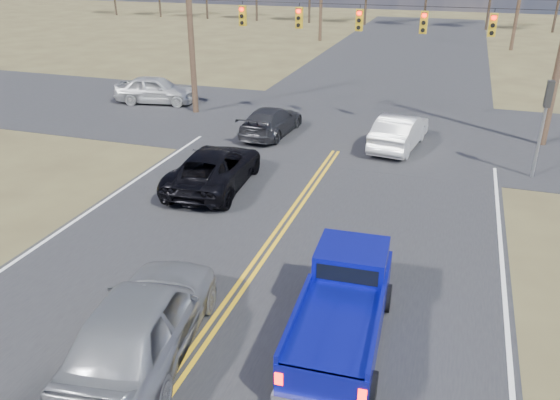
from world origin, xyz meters
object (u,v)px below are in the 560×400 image
(white_car_queue, at_px, (399,131))
(dgrey_car_queue, at_px, (271,121))
(silver_suv, at_px, (143,321))
(pickup_truck, at_px, (343,307))
(black_suv, at_px, (214,168))
(cross_car_west, at_px, (156,90))

(white_car_queue, distance_m, dgrey_car_queue, 6.23)
(silver_suv, bearing_deg, pickup_truck, -163.80)
(black_suv, bearing_deg, cross_car_west, -54.56)
(dgrey_car_queue, bearing_deg, silver_suv, 102.82)
(cross_car_west, bearing_deg, black_suv, -150.29)
(white_car_queue, height_order, cross_car_west, cross_car_west)
(silver_suv, xyz_separation_m, white_car_queue, (3.61, 16.19, -0.14))
(pickup_truck, bearing_deg, dgrey_car_queue, 112.28)
(black_suv, relative_size, cross_car_west, 1.14)
(pickup_truck, relative_size, silver_suv, 0.94)
(silver_suv, bearing_deg, white_car_queue, -111.14)
(pickup_truck, xyz_separation_m, silver_suv, (-4.08, -1.88, 0.01))
(silver_suv, distance_m, black_suv, 9.69)
(white_car_queue, bearing_deg, cross_car_west, -5.87)
(pickup_truck, distance_m, dgrey_car_queue, 15.80)
(black_suv, bearing_deg, white_car_queue, -135.80)
(silver_suv, xyz_separation_m, dgrey_car_queue, (-2.62, 16.19, -0.24))
(silver_suv, height_order, black_suv, silver_suv)
(silver_suv, xyz_separation_m, black_suv, (-2.54, 9.35, -0.17))
(silver_suv, height_order, dgrey_car_queue, silver_suv)
(black_suv, distance_m, cross_car_west, 13.50)
(black_suv, height_order, dgrey_car_queue, black_suv)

